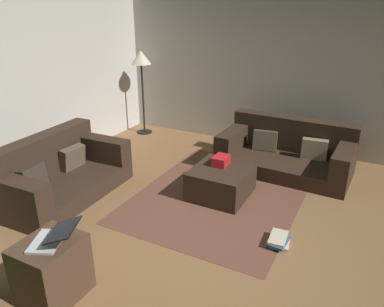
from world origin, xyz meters
The scene contains 12 objects.
ground_plane centered at (0.00, 0.00, 0.00)m, with size 6.40×6.40×0.00m, color brown.
corner_partition centered at (3.14, 0.00, 1.30)m, with size 0.12×6.40×2.60m, color beige.
couch_left centered at (0.08, 2.25, 0.29)m, with size 1.75×0.99×0.77m.
couch_right centered at (2.26, -0.18, 0.27)m, with size 1.05×1.90×0.73m.
ottoman centered at (1.04, 0.36, 0.19)m, with size 0.77×0.70×0.38m, color #332319.
gift_box centered at (1.14, 0.42, 0.44)m, with size 0.25×0.18×0.12m, color red.
tv_remote centered at (1.20, 0.43, 0.39)m, with size 0.05×0.16×0.02m, color black.
side_table centered at (-1.27, 0.91, 0.28)m, with size 0.52×0.44×0.55m, color #4C3323.
laptop centered at (-1.25, 0.86, 0.61)m, with size 0.44×0.46×0.17m.
book_stack centered at (0.34, -0.60, 0.05)m, with size 0.31×0.23×0.09m.
corner_lamp centered at (2.66, 2.67, 1.31)m, with size 0.36×0.36×1.54m.
area_rug centered at (1.04, 0.36, 0.00)m, with size 2.60×2.00×0.01m, color brown.
Camera 1 is at (-2.95, -1.29, 2.37)m, focal length 34.72 mm.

